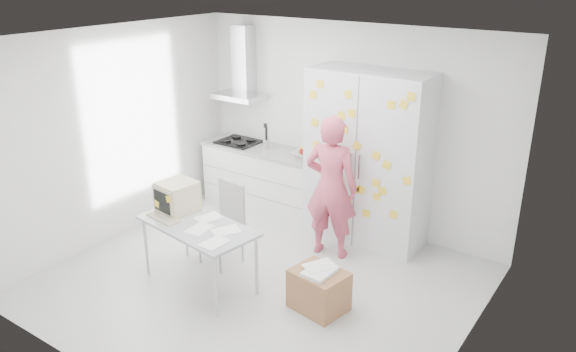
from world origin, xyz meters
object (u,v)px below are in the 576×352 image
Objects in this scene: person at (331,187)px; cardboard_box at (319,289)px; desk at (184,209)px; chair at (225,218)px.

cardboard_box is (0.52, -1.09, -0.66)m from person.
person reaches higher than desk.
person is 2.90× the size of cardboard_box.
chair is (0.16, 0.50, -0.26)m from desk.
person is at bearing 59.59° from desk.
person is 1.74m from desk.
person is 1.37m from cardboard_box.
chair is at bearing 81.18° from desk.
person is 1.79× the size of chair.
desk is at bearing -170.84° from cardboard_box.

